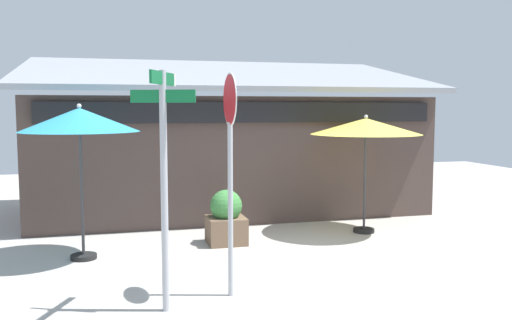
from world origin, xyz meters
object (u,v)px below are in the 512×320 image
(sidewalk_planter, at_px, (226,219))
(stop_sign, at_px, (230,144))
(patio_umbrella_teal_left, at_px, (80,121))
(patio_umbrella_mustard_center, at_px, (366,127))
(street_sign_post, at_px, (164,166))

(sidewalk_planter, bearing_deg, stop_sign, -100.55)
(stop_sign, height_order, sidewalk_planter, stop_sign)
(patio_umbrella_teal_left, distance_m, patio_umbrella_mustard_center, 5.60)
(patio_umbrella_teal_left, relative_size, patio_umbrella_mustard_center, 1.09)
(street_sign_post, distance_m, patio_umbrella_mustard_center, 5.58)
(patio_umbrella_mustard_center, relative_size, sidewalk_planter, 2.36)
(stop_sign, relative_size, patio_umbrella_teal_left, 1.15)
(patio_umbrella_teal_left, bearing_deg, street_sign_post, -67.69)
(stop_sign, relative_size, patio_umbrella_mustard_center, 1.25)
(street_sign_post, height_order, patio_umbrella_mustard_center, street_sign_post)
(stop_sign, bearing_deg, patio_umbrella_mustard_center, 40.96)
(stop_sign, xyz_separation_m, patio_umbrella_teal_left, (-2.06, 2.43, 0.26))
(street_sign_post, bearing_deg, patio_umbrella_mustard_center, 37.40)
(street_sign_post, relative_size, patio_umbrella_mustard_center, 1.25)
(street_sign_post, relative_size, patio_umbrella_teal_left, 1.15)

